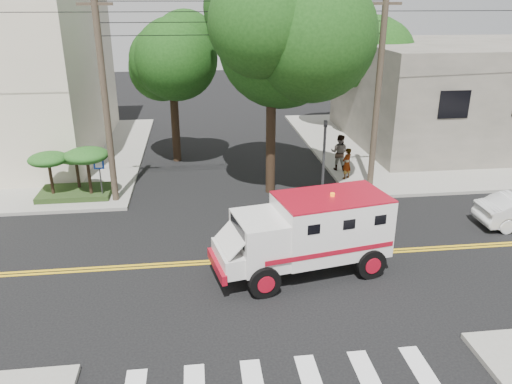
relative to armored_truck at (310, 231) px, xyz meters
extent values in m
plane|color=black|center=(-1.67, 0.97, -1.49)|extent=(100.00, 100.00, 0.00)
cube|color=gray|center=(11.83, 14.47, -1.42)|extent=(17.00, 17.00, 0.15)
cube|color=#5F5B51|center=(13.33, 14.97, 1.66)|extent=(14.00, 12.00, 6.00)
cylinder|color=#382D23|center=(-7.27, 6.97, 3.01)|extent=(0.28, 0.28, 9.00)
cylinder|color=#382D23|center=(4.63, 7.17, 3.01)|extent=(0.28, 0.28, 9.00)
cylinder|color=black|center=(-0.17, 7.47, 2.01)|extent=(0.44, 0.44, 7.00)
sphere|color=#14390F|center=(-0.17, 7.47, 5.51)|extent=(5.32, 5.32, 5.32)
sphere|color=#14390F|center=(0.97, 6.71, 6.08)|extent=(4.56, 4.56, 4.56)
cylinder|color=black|center=(-4.67, 12.97, 1.31)|extent=(0.44, 0.44, 5.60)
sphere|color=#14390F|center=(-4.67, 12.97, 4.11)|extent=(3.92, 3.92, 3.92)
sphere|color=#14390F|center=(-3.83, 12.41, 4.53)|extent=(3.36, 3.36, 3.36)
cylinder|color=black|center=(6.83, 16.97, 1.48)|extent=(0.44, 0.44, 5.95)
sphere|color=#14390F|center=(6.83, 16.97, 4.46)|extent=(4.20, 4.20, 4.20)
sphere|color=#14390F|center=(7.73, 16.37, 4.91)|extent=(3.60, 3.60, 3.60)
cylinder|color=#3F3F42|center=(2.13, 6.57, 0.31)|extent=(0.12, 0.12, 3.60)
imported|color=#3F3F42|center=(2.13, 6.57, 1.66)|extent=(0.15, 0.18, 0.90)
cylinder|color=#3F3F42|center=(-7.87, 7.17, -0.49)|extent=(0.06, 0.06, 2.00)
cube|color=#0C33A5|center=(-7.87, 7.11, 0.31)|extent=(0.45, 0.03, 0.45)
cube|color=#1E3314|center=(-9.17, 7.77, -1.22)|extent=(3.20, 2.00, 0.24)
cylinder|color=black|center=(-10.07, 7.47, -0.34)|extent=(0.14, 0.14, 1.52)
ellipsoid|color=#1A4815|center=(-10.07, 7.47, 0.51)|extent=(1.73, 1.73, 0.60)
cylinder|color=black|center=(-9.07, 8.17, -0.42)|extent=(0.14, 0.14, 1.36)
ellipsoid|color=#1A4815|center=(-9.07, 8.17, 0.34)|extent=(1.55, 1.55, 0.54)
cylinder|color=black|center=(-8.37, 7.27, -0.26)|extent=(0.14, 0.14, 1.68)
ellipsoid|color=#1A4815|center=(-8.37, 7.27, 0.68)|extent=(1.91, 1.91, 0.66)
cube|color=silver|center=(0.73, 0.14, 0.11)|extent=(3.91, 2.75, 1.93)
cube|color=silver|center=(-1.70, -0.33, -0.07)|extent=(1.82, 2.26, 1.56)
cube|color=black|center=(-2.40, -0.46, 0.34)|extent=(0.35, 1.54, 0.64)
cube|color=silver|center=(-2.65, -0.51, -0.53)|extent=(1.16, 1.96, 0.64)
cube|color=maroon|center=(-3.10, -0.60, -0.76)|extent=(0.54, 1.97, 0.32)
cube|color=maroon|center=(0.73, 0.14, 1.10)|extent=(3.91, 2.75, 0.06)
cylinder|color=black|center=(-1.69, -1.37, -0.99)|extent=(1.05, 0.48, 1.01)
cylinder|color=black|center=(-2.07, 0.65, -0.99)|extent=(1.05, 0.48, 1.01)
cylinder|color=black|center=(1.92, -0.68, -0.99)|extent=(1.05, 0.48, 1.01)
cylinder|color=black|center=(1.53, 1.34, -0.99)|extent=(1.05, 0.48, 1.01)
imported|color=gray|center=(3.83, 8.44, -0.56)|extent=(0.69, 0.64, 1.57)
imported|color=gray|center=(3.83, 9.83, -0.40)|extent=(1.15, 1.07, 1.89)
camera|label=1|loc=(-3.57, -14.44, 7.11)|focal=35.00mm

